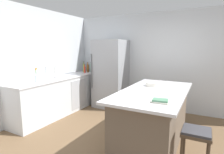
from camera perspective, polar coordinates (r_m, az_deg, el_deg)
ground_plane at (r=3.36m, az=3.48°, el=-20.59°), size 7.20×7.20×0.00m
wall_rear at (r=5.07m, az=14.24°, el=4.69°), size 6.00×0.10×2.60m
wall_left at (r=4.53m, az=-25.92°, el=3.58°), size 0.10×6.00×2.60m
counter_run_left at (r=4.88m, az=-15.67°, el=-5.44°), size 0.64×2.74×0.93m
kitchen_island at (r=3.38m, az=12.88°, el=-11.76°), size 1.05×2.12×0.93m
refrigerator at (r=5.15m, az=-0.43°, el=1.00°), size 0.84×0.79×1.88m
bar_stool at (r=2.71m, az=24.88°, el=-16.95°), size 0.36×0.36×0.62m
sink_faucet at (r=4.53m, az=-19.96°, el=1.25°), size 0.15×0.05×0.30m
flower_vase at (r=4.29m, az=-22.68°, el=-0.12°), size 0.09×0.09×0.31m
paper_towel_roll at (r=4.67m, az=-17.21°, el=1.31°), size 0.14×0.14×0.31m
gin_bottle at (r=5.69m, az=-6.65°, el=2.86°), size 0.07×0.07×0.30m
whiskey_bottle at (r=5.64m, az=-7.60°, el=2.80°), size 0.08×0.08×0.31m
olive_oil_bottle at (r=5.61m, az=-8.79°, el=2.84°), size 0.06×0.06×0.33m
hot_sauce_bottle at (r=5.48m, az=-8.55°, el=2.37°), size 0.05×0.05×0.26m
cookbook_stack at (r=2.56m, az=14.91°, el=-7.30°), size 0.23×0.18×0.05m
mixing_bowl at (r=3.62m, az=12.72°, el=-2.20°), size 0.28×0.28×0.07m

